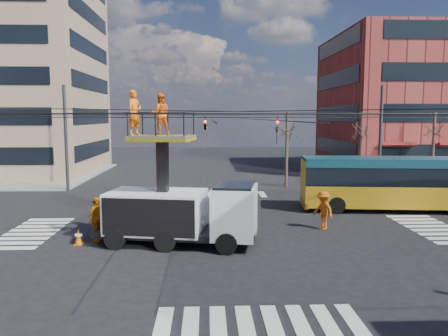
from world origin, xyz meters
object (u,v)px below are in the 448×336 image
Objects in this scene: city_bus at (405,182)px; worker_ground at (97,219)px; utility_truck at (180,196)px; flagger at (323,210)px; traffic_cone at (78,237)px.

city_bus reaches higher than worker_ground.
utility_truck is 7.47m from flagger.
worker_ground is (-16.93, -5.96, -0.70)m from city_bus.
worker_ground is at bearing -178.00° from utility_truck.
city_bus is at bearing 20.05° from traffic_cone.
flagger is at bearing -63.75° from worker_ground.
utility_truck reaches higher than worker_ground.
utility_truck reaches higher than city_bus.
traffic_cone is at bearing -107.84° from flagger.
utility_truck reaches higher than flagger.
traffic_cone is (-17.63, -6.43, -1.39)m from city_bus.
worker_ground is at bearing -109.58° from flagger.
worker_ground is (0.70, 0.47, 0.69)m from traffic_cone.
traffic_cone is at bearing 141.17° from worker_ground.
utility_truck is 4.04m from worker_ground.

